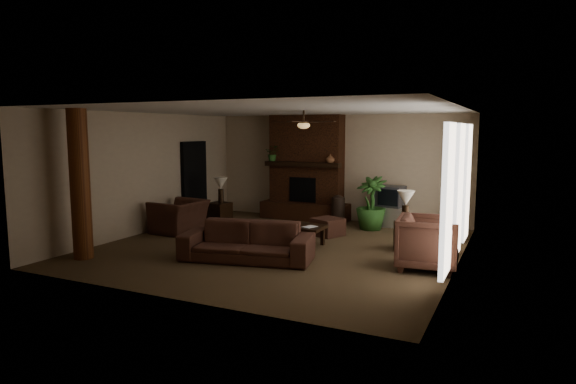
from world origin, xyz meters
The scene contains 23 objects.
room_shell centered at (0.00, 0.00, 1.40)m, with size 7.00×7.00×7.00m.
fireplace centered at (-0.80, 3.22, 1.16)m, with size 2.40×0.70×2.80m.
windows centered at (3.45, 0.20, 1.35)m, with size 0.08×3.65×2.35m.
log_column centered at (-2.95, -2.40, 1.40)m, with size 0.36×0.36×2.80m, color brown.
doorway centered at (-3.44, 1.80, 1.05)m, with size 0.10×1.00×2.10m, color black.
ceiling_fan centered at (0.40, 0.30, 2.53)m, with size 1.35×1.35×0.37m.
sofa centered at (-0.09, -1.20, 0.47)m, with size 2.42×0.71×0.95m, color #46291E.
armchair_left centered at (-2.80, 0.30, 0.51)m, with size 1.16×0.75×1.01m, color #46291E.
armchair_right centered at (3.05, -0.37, 0.51)m, with size 1.00×0.94×1.03m, color #46291E.
coffee_table centered at (0.24, 0.28, 0.37)m, with size 1.20×0.70×0.43m.
ottoman centered at (0.50, 1.46, 0.20)m, with size 0.60×0.60×0.40m, color #46291E.
tv_stand centered at (1.47, 3.15, 0.25)m, with size 0.85×0.50×0.50m, color silver.
tv centered at (1.53, 3.14, 0.76)m, with size 0.73×0.63×0.52m.
floor_vase centered at (0.29, 2.75, 0.43)m, with size 0.34×0.34×0.77m.
floor_plant centered at (1.20, 2.57, 0.36)m, with size 0.72×1.29×0.72m, color #2E5B24.
side_table_left centered at (-2.52, 1.58, 0.28)m, with size 0.50×0.50×0.55m, color black.
lamp_left centered at (-2.47, 1.61, 1.00)m, with size 0.45×0.45×0.65m.
side_table_right centered at (2.43, 0.87, 0.28)m, with size 0.50×0.50×0.55m, color black.
lamp_right centered at (2.38, 0.90, 1.00)m, with size 0.37×0.37×0.65m.
mantel_plant centered at (-1.69, 3.00, 1.72)m, with size 0.38×0.42×0.33m, color #2E5B24.
mantel_vase centered at (-0.01, 2.97, 1.67)m, with size 0.22×0.23×0.22m, color brown.
book_a centered at (0.00, 0.24, 0.57)m, with size 0.22×0.03×0.29m, color #999999.
book_b centered at (0.50, 0.19, 0.58)m, with size 0.21×0.02×0.29m, color #999999.
Camera 1 is at (4.44, -8.95, 2.42)m, focal length 30.74 mm.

